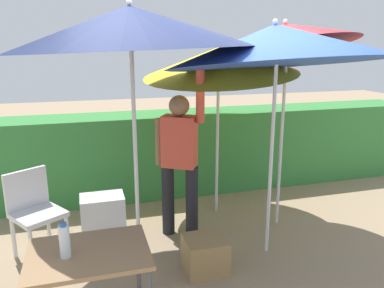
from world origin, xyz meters
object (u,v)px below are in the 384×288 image
at_px(cooler_box, 103,215).
at_px(bottle_water, 65,241).
at_px(umbrella_navy, 130,28).
at_px(folding_table, 89,265).
at_px(person_vendor, 180,156).
at_px(umbrella_rainbow, 286,36).
at_px(umbrella_yellow, 276,45).
at_px(crate_cardboard, 205,255).
at_px(chair_plastic, 34,208).
at_px(umbrella_orange, 220,61).

distance_m(cooler_box, bottle_water, 1.92).
height_order(umbrella_navy, folding_table, umbrella_navy).
height_order(person_vendor, cooler_box, person_vendor).
xyz_separation_m(umbrella_rainbow, person_vendor, (-1.18, 0.05, -1.26)).
distance_m(umbrella_yellow, cooler_box, 2.63).
bearing_deg(folding_table, cooler_box, 84.59).
bearing_deg(umbrella_yellow, crate_cardboard, -166.86).
distance_m(umbrella_yellow, bottle_water, 2.45).
xyz_separation_m(umbrella_navy, chair_plastic, (-0.97, 0.52, -1.73)).
relative_size(umbrella_orange, cooler_box, 4.61).
height_order(umbrella_navy, bottle_water, umbrella_navy).
xyz_separation_m(umbrella_orange, umbrella_yellow, (0.14, -1.09, 0.18)).
relative_size(umbrella_navy, cooler_box, 5.10).
bearing_deg(umbrella_orange, chair_plastic, -167.13).
xyz_separation_m(umbrella_yellow, crate_cardboard, (-0.72, -0.17, -1.94)).
bearing_deg(umbrella_rainbow, folding_table, -146.65).
xyz_separation_m(umbrella_yellow, folding_table, (-1.77, -0.88, -1.43)).
height_order(cooler_box, crate_cardboard, cooler_box).
xyz_separation_m(cooler_box, folding_table, (-0.17, -1.76, 0.45)).
distance_m(umbrella_yellow, chair_plastic, 2.85).
height_order(umbrella_yellow, bottle_water, umbrella_yellow).
xyz_separation_m(umbrella_rainbow, chair_plastic, (-2.70, 0.04, -1.69)).
distance_m(umbrella_rainbow, folding_table, 3.03).
xyz_separation_m(umbrella_rainbow, umbrella_orange, (-0.56, 0.53, -0.27)).
bearing_deg(umbrella_rainbow, umbrella_yellow, -126.71).
xyz_separation_m(chair_plastic, bottle_water, (0.37, -1.51, 0.38)).
relative_size(crate_cardboard, folding_table, 0.49).
bearing_deg(cooler_box, umbrella_orange, 8.32).
relative_size(umbrella_orange, chair_plastic, 2.52).
distance_m(person_vendor, folding_table, 1.82).
bearing_deg(cooler_box, folding_table, -95.41).
bearing_deg(umbrella_orange, bottle_water, -131.66).
relative_size(umbrella_rainbow, umbrella_orange, 1.13).
xyz_separation_m(umbrella_orange, chair_plastic, (-2.15, -0.49, -1.42)).
height_order(person_vendor, crate_cardboard, person_vendor).
bearing_deg(cooler_box, umbrella_navy, -69.87).
height_order(umbrella_orange, crate_cardboard, umbrella_orange).
bearing_deg(umbrella_rainbow, chair_plastic, 179.18).
distance_m(chair_plastic, crate_cardboard, 1.78).
bearing_deg(chair_plastic, crate_cardboard, -26.00).
relative_size(umbrella_navy, bottle_water, 10.33).
xyz_separation_m(umbrella_navy, folding_table, (-0.46, -0.96, -1.57)).
bearing_deg(umbrella_yellow, umbrella_navy, 176.73).
distance_m(umbrella_orange, bottle_water, 2.87).
bearing_deg(bottle_water, cooler_box, 80.20).
relative_size(person_vendor, bottle_water, 7.83).
xyz_separation_m(umbrella_orange, cooler_box, (-1.47, -0.21, -1.70)).
xyz_separation_m(umbrella_orange, folding_table, (-1.63, -1.97, -1.25)).
bearing_deg(umbrella_navy, person_vendor, 44.08).
height_order(chair_plastic, bottle_water, bottle_water).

